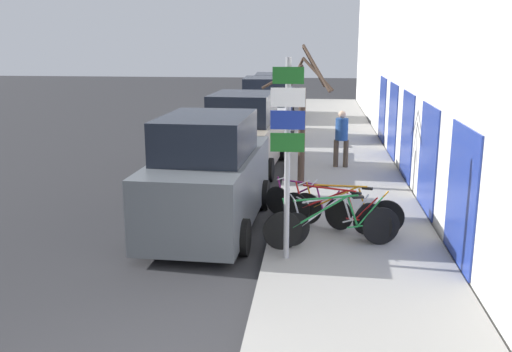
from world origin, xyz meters
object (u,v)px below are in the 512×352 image
Objects in this scene: parked_car_2 at (265,112)px; street_tree at (303,119)px; signpost at (287,146)px; pedestrian_near at (342,135)px; bicycle_1 at (332,221)px; bicycle_3 at (346,210)px; bicycle_2 at (334,213)px; bicycle_0 at (332,225)px; parked_car_3 at (273,99)px; bicycle_4 at (307,205)px; parked_car_0 at (209,177)px; parked_car_1 at (244,135)px.

street_tree reaches higher than parked_car_2.
signpost is 2.06× the size of pedestrian_near.
bicycle_3 is (0.28, 0.68, 0.01)m from bicycle_1.
pedestrian_near is (0.12, 5.56, 0.56)m from bicycle_3.
bicycle_2 is 5.84m from pedestrian_near.
bicycle_0 is 17.26m from parked_car_3.
bicycle_3 is (0.23, 0.25, -0.00)m from bicycle_2.
street_tree reaches higher than bicycle_1.
bicycle_0 is 1.27× the size of bicycle_1.
bicycle_0 is at bearing -126.91° from bicycle_4.
pedestrian_near is at bearing 25.80° from bicycle_2.
bicycle_4 is 1.09× the size of pedestrian_near.
bicycle_4 is 0.38× the size of parked_car_0.
bicycle_3 is at bearing 93.60° from pedestrian_near.
pedestrian_near reaches higher than bicycle_0.
bicycle_1 is at bearing -84.80° from parked_car_3.
signpost reaches higher than bicycle_2.
parked_car_1 is at bearing 127.68° from street_tree.
bicycle_2 is at bearing -7.97° from parked_car_0.
parked_car_3 is at bearing 22.88° from bicycle_3.
parked_car_0 is 10.56m from parked_car_2.
parked_car_1 reaches higher than parked_car_3.
parked_car_0 is at bearing -119.85° from street_tree.
parked_car_2 is 5.85m from pedestrian_near.
bicycle_3 is 0.52× the size of parked_car_2.
parked_car_2 is at bearing -57.94° from pedestrian_near.
street_tree is (-0.65, 4.39, 1.28)m from bicycle_0.
parked_car_2 reaches higher than bicycle_4.
signpost reaches higher than parked_car_3.
parked_car_2 is (-1.79, 10.42, 0.54)m from bicycle_4.
bicycle_2 is 3.88m from street_tree.
parked_car_0 is at bearing 128.10° from bicycle_4.
parked_car_3 is at bearing 37.70° from bicycle_2.
parked_car_2 reaches higher than bicycle_0.
parked_car_1 is 3.01m from street_tree.
parked_car_1 is 2.83× the size of pedestrian_near.
pedestrian_near reaches higher than bicycle_3.
street_tree reaches higher than bicycle_2.
bicycle_2 is (0.05, 0.81, -0.02)m from bicycle_0.
bicycle_1 is 0.91× the size of bicycle_2.
bicycle_0 is 1.37× the size of bicycle_4.
bicycle_4 is 2.06m from parked_car_0.
parked_car_2 is (0.16, 5.13, 0.03)m from parked_car_1.
street_tree reaches higher than parked_car_0.
parked_car_0 is at bearing 40.83° from bicycle_1.
parked_car_0 is at bearing 109.11° from bicycle_2.
parked_car_2 is at bearing -18.14° from bicycle_1.
bicycle_4 is at bearing 71.46° from bicycle_2.
bicycle_2 is 0.95× the size of bicycle_3.
parked_car_1 is (-1.95, 5.30, 0.51)m from bicycle_4.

